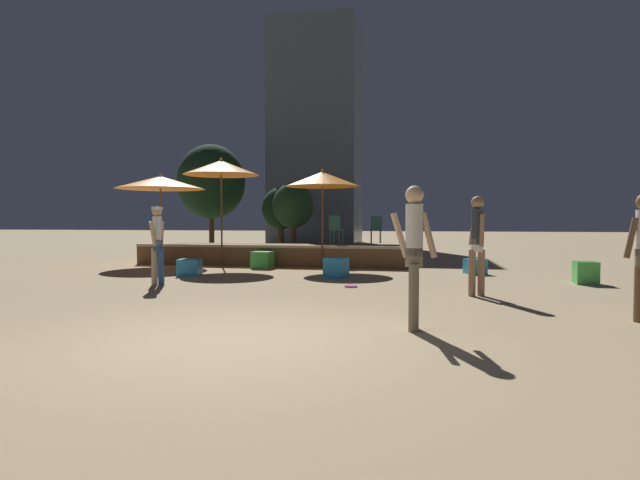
% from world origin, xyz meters
% --- Properties ---
extents(ground_plane, '(120.00, 120.00, 0.00)m').
position_xyz_m(ground_plane, '(0.00, 0.00, 0.00)').
color(ground_plane, tan).
extents(wooden_deck, '(8.58, 2.85, 0.66)m').
position_xyz_m(wooden_deck, '(-2.39, 10.39, 0.29)').
color(wooden_deck, brown).
rests_on(wooden_deck, ground).
extents(patio_umbrella_0, '(2.19, 2.19, 2.92)m').
position_xyz_m(patio_umbrella_0, '(-0.61, 8.93, 2.62)').
color(patio_umbrella_0, brown).
rests_on(patio_umbrella_0, ground).
extents(patio_umbrella_1, '(2.28, 2.28, 3.31)m').
position_xyz_m(patio_umbrella_1, '(-3.70, 8.77, 3.00)').
color(patio_umbrella_1, brown).
rests_on(patio_umbrella_1, ground).
extents(patio_umbrella_2, '(2.82, 2.82, 2.92)m').
position_xyz_m(patio_umbrella_2, '(-6.03, 9.36, 2.64)').
color(patio_umbrella_2, brown).
rests_on(patio_umbrella_2, ground).
extents(cube_seat_0, '(0.61, 0.61, 0.39)m').
position_xyz_m(cube_seat_0, '(3.66, 8.14, 0.20)').
color(cube_seat_0, '#2D9EDB').
rests_on(cube_seat_0, ground).
extents(cube_seat_1, '(0.61, 0.61, 0.42)m').
position_xyz_m(cube_seat_1, '(-3.57, 6.34, 0.21)').
color(cube_seat_1, '#2D9EDB').
rests_on(cube_seat_1, ground).
extents(cube_seat_2, '(0.61, 0.61, 0.50)m').
position_xyz_m(cube_seat_2, '(0.20, 6.59, 0.25)').
color(cube_seat_2, '#2D9EDB').
rests_on(cube_seat_2, ground).
extents(cube_seat_3, '(0.47, 0.47, 0.50)m').
position_xyz_m(cube_seat_3, '(5.84, 6.47, 0.25)').
color(cube_seat_3, '#4CC651').
rests_on(cube_seat_3, ground).
extents(cube_seat_4, '(0.59, 0.59, 0.49)m').
position_xyz_m(cube_seat_4, '(-2.34, 8.57, 0.25)').
color(cube_seat_4, '#4CC651').
rests_on(cube_seat_4, ground).
extents(person_1, '(0.60, 0.31, 1.86)m').
position_xyz_m(person_1, '(2.14, 0.97, 1.04)').
color(person_1, '#72664C').
rests_on(person_1, ground).
extents(person_2, '(0.30, 0.52, 1.72)m').
position_xyz_m(person_2, '(-3.39, 4.43, 0.97)').
color(person_2, tan).
rests_on(person_2, ground).
extents(person_3, '(0.30, 0.51, 1.87)m').
position_xyz_m(person_3, '(3.26, 4.14, 1.04)').
color(person_3, '#997051').
rests_on(person_3, ground).
extents(bistro_chair_0, '(0.41, 0.41, 0.90)m').
position_xyz_m(bistro_chair_0, '(0.81, 10.89, 1.20)').
color(bistro_chair_0, '#1E4C47').
rests_on(bistro_chair_0, wooden_deck).
extents(bistro_chair_1, '(0.41, 0.42, 0.90)m').
position_xyz_m(bistro_chair_1, '(-0.36, 9.83, 1.20)').
color(bistro_chair_1, '#1E4C47').
rests_on(bistro_chair_1, wooden_deck).
extents(frisbee_disc, '(0.27, 0.27, 0.03)m').
position_xyz_m(frisbee_disc, '(0.79, 4.93, 0.02)').
color(frisbee_disc, '#E54C99').
rests_on(frisbee_disc, ground).
extents(background_tree_0, '(1.88, 1.88, 3.14)m').
position_xyz_m(background_tree_0, '(-3.46, 16.64, 2.08)').
color(background_tree_0, '#3D2B1C').
rests_on(background_tree_0, ground).
extents(background_tree_1, '(3.62, 3.62, 5.49)m').
position_xyz_m(background_tree_1, '(-8.81, 19.75, 3.49)').
color(background_tree_1, '#3D2B1C').
rests_on(background_tree_1, ground).
extents(background_tree_2, '(1.94, 1.94, 3.09)m').
position_xyz_m(background_tree_2, '(-4.70, 18.96, 2.01)').
color(background_tree_2, '#3D2B1C').
rests_on(background_tree_2, ground).
extents(distant_building, '(5.23, 4.24, 13.28)m').
position_xyz_m(distant_building, '(-4.05, 24.66, 6.64)').
color(distant_building, '#4C5666').
rests_on(distant_building, ground).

